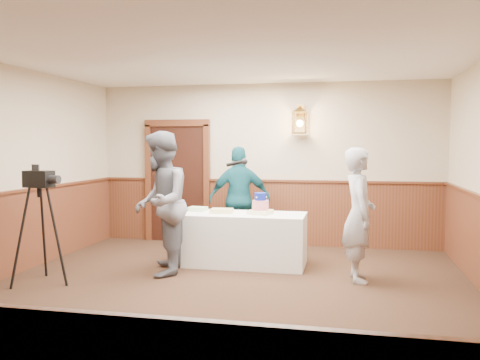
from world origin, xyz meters
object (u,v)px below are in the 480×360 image
Objects in this scene: interviewer at (160,203)px; tv_camera_rig at (40,233)px; sheet_cake_green at (198,209)px; assistant_p at (240,199)px; sheet_cake_yellow at (222,211)px; display_table at (243,239)px; tiered_cake at (260,206)px; baker at (359,215)px.

tv_camera_rig is (-1.30, -0.76, -0.32)m from interviewer.
assistant_p reaches higher than sheet_cake_green.
sheet_cake_yellow is at bearing 124.34° from interviewer.
display_table is 0.93× the size of interviewer.
interviewer is (-0.25, -0.89, 0.18)m from sheet_cake_green.
assistant_p is at bearing 57.86° from sheet_cake_green.
interviewer is 1.35× the size of tv_camera_rig.
assistant_p reaches higher than sheet_cake_yellow.
sheet_cake_green is (-0.98, 0.14, -0.09)m from tiered_cake.
assistant_p is (-0.50, 0.90, -0.01)m from tiered_cake.
tv_camera_rig is (-2.04, -2.42, -0.22)m from assistant_p.
sheet_cake_yellow is 0.43m from sheet_cake_green.
baker is at bearing 80.40° from interviewer.
tiered_cake is 1.03m from assistant_p.
assistant_p is at bearing 104.81° from display_table.
baker reaches higher than sheet_cake_green.
sheet_cake_green is 0.94m from interviewer.
sheet_cake_green is 0.18× the size of tv_camera_rig.
display_table is 1.05m from assistant_p.
display_table is 1.05× the size of assistant_p.
baker is (2.60, 0.21, -0.11)m from interviewer.
tiered_cake is at bearing 102.50° from assistant_p.
baker is 4.02m from tv_camera_rig.
tv_camera_rig is at bearing 95.78° from baker.
sheet_cake_yellow reaches higher than display_table.
sheet_cake_green is at bearing 150.00° from interviewer.
display_table is 5.85× the size of sheet_cake_yellow.
baker reaches higher than tv_camera_rig.
tiered_cake is 1.16× the size of sheet_cake_yellow.
baker is at bearing -15.50° from sheet_cake_yellow.
sheet_cake_green is at bearing 65.63° from baker.
display_table is 1.78m from baker.
assistant_p is 1.21× the size of tv_camera_rig.
sheet_cake_green is at bearing 52.27° from tv_camera_rig.
assistant_p reaches higher than tv_camera_rig.
interviewer is at bearing 49.84° from assistant_p.
display_table is 5.03× the size of tiered_cake.
sheet_cake_yellow is 0.18× the size of baker.
interviewer is (-1.23, -0.75, 0.09)m from tiered_cake.
sheet_cake_green is at bearing 160.36° from sheet_cake_yellow.
sheet_cake_yellow reaches higher than sheet_cake_green.
tiered_cake is at bearing 1.00° from sheet_cake_yellow.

